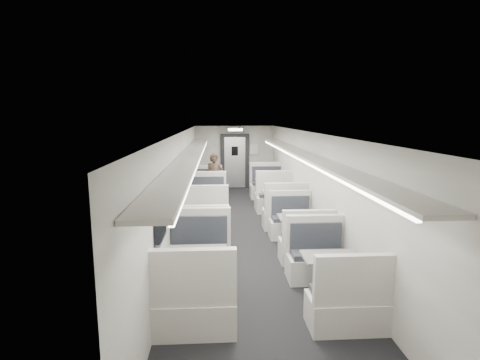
{
  "coord_description": "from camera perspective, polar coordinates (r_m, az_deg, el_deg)",
  "views": [
    {
      "loc": [
        -0.67,
        -8.41,
        2.76
      ],
      "look_at": [
        -0.11,
        0.8,
        1.19
      ],
      "focal_mm": 28.0,
      "sensor_mm": 36.0,
      "label": 1
    }
  ],
  "objects": [
    {
      "name": "booth_right_a",
      "position": [
        11.99,
        4.6,
        -1.69
      ],
      "size": [
        1.11,
        2.25,
        1.21
      ],
      "color": "silver",
      "rests_on": "room"
    },
    {
      "name": "vestibule_door",
      "position": [
        14.46,
        -0.8,
        2.85
      ],
      "size": [
        1.1,
        0.13,
        2.1
      ],
      "color": "black",
      "rests_on": "room"
    },
    {
      "name": "booth_right_d",
      "position": [
        5.97,
        13.52,
        -14.27
      ],
      "size": [
        1.0,
        2.03,
        1.09
      ],
      "color": "silver",
      "rests_on": "room"
    },
    {
      "name": "room",
      "position": [
        8.58,
        1.06,
        -0.79
      ],
      "size": [
        3.24,
        12.24,
        2.64
      ],
      "color": "black",
      "rests_on": "ground"
    },
    {
      "name": "window_b",
      "position": [
        9.75,
        -8.25,
        1.26
      ],
      "size": [
        0.02,
        1.18,
        0.84
      ],
      "primitive_type": "cube",
      "color": "black",
      "rests_on": "room"
    },
    {
      "name": "luggage_rack_left",
      "position": [
        8.18,
        -7.5,
        3.67
      ],
      "size": [
        0.46,
        10.4,
        0.09
      ],
      "color": "silver",
      "rests_on": "room"
    },
    {
      "name": "booth_left_b",
      "position": [
        9.64,
        -5.35,
        -4.46
      ],
      "size": [
        1.14,
        2.31,
        1.23
      ],
      "color": "silver",
      "rests_on": "room"
    },
    {
      "name": "booth_right_b",
      "position": [
        10.17,
        6.08,
        -3.81
      ],
      "size": [
        1.1,
        2.22,
        1.19
      ],
      "color": "silver",
      "rests_on": "room"
    },
    {
      "name": "booth_left_c",
      "position": [
        8.04,
        -5.72,
        -7.54
      ],
      "size": [
        1.07,
        2.16,
        1.16
      ],
      "color": "silver",
      "rests_on": "room"
    },
    {
      "name": "booth_right_c",
      "position": [
        8.04,
        8.77,
        -7.84
      ],
      "size": [
        0.98,
        1.99,
        1.07
      ],
      "color": "silver",
      "rests_on": "room"
    },
    {
      "name": "passenger",
      "position": [
        11.98,
        -3.91,
        0.26
      ],
      "size": [
        0.62,
        0.43,
        1.61
      ],
      "primitive_type": "imported",
      "rotation": [
        0.0,
        0.0,
        -0.09
      ],
      "color": "black",
      "rests_on": "room"
    },
    {
      "name": "booth_left_a",
      "position": [
        12.38,
        -4.94,
        -1.56
      ],
      "size": [
        0.98,
        1.99,
        1.06
      ],
      "color": "silver",
      "rests_on": "room"
    },
    {
      "name": "exit_sign",
      "position": [
        13.88,
        -0.72,
        7.69
      ],
      "size": [
        0.62,
        0.12,
        0.16
      ],
      "color": "black",
      "rests_on": "room"
    },
    {
      "name": "luggage_rack_right",
      "position": [
        8.38,
        9.77,
        3.76
      ],
      "size": [
        0.46,
        10.4,
        0.09
      ],
      "color": "silver",
      "rests_on": "room"
    },
    {
      "name": "window_c",
      "position": [
        7.59,
        -9.6,
        -1.16
      ],
      "size": [
        0.02,
        1.18,
        0.84
      ],
      "primitive_type": "cube",
      "color": "black",
      "rests_on": "room"
    },
    {
      "name": "window_d",
      "position": [
        5.46,
        -12.01,
        -5.5
      ],
      "size": [
        0.02,
        1.18,
        0.84
      ],
      "primitive_type": "cube",
      "color": "black",
      "rests_on": "room"
    },
    {
      "name": "wall_notice",
      "position": [
        14.46,
        2.17,
        4.67
      ],
      "size": [
        0.32,
        0.02,
        0.4
      ],
      "primitive_type": "cube",
      "color": "silver",
      "rests_on": "room"
    },
    {
      "name": "window_a",
      "position": [
        11.93,
        -7.4,
        2.81
      ],
      "size": [
        0.02,
        1.18,
        0.84
      ],
      "primitive_type": "cube",
      "color": "black",
      "rests_on": "room"
    },
    {
      "name": "booth_left_d",
      "position": [
        5.84,
        -6.61,
        -14.24
      ],
      "size": [
        1.1,
        2.23,
        1.19
      ],
      "color": "silver",
      "rests_on": "room"
    }
  ]
}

